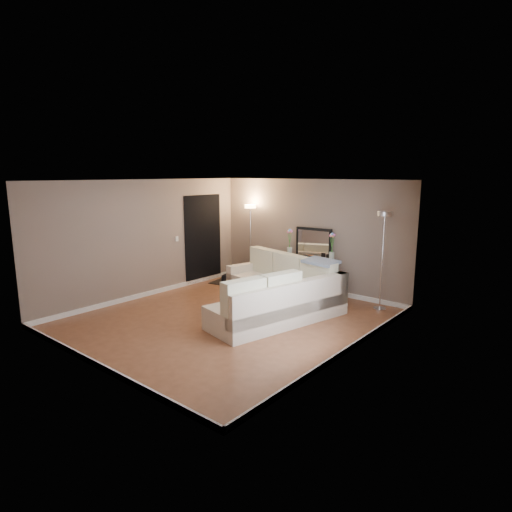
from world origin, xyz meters
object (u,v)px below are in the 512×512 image
Objects in this scene: floor_lamp_unlit at (383,241)px; sectional_sofa at (278,292)px; console_table at (307,274)px; floor_lamp_lit at (250,227)px.

sectional_sofa is at bearing -141.00° from floor_lamp_unlit.
floor_lamp_unlit reaches higher than console_table.
console_table is 0.65× the size of floor_lamp_unlit.
floor_lamp_lit reaches higher than sectional_sofa.
floor_lamp_lit reaches higher than console_table.
sectional_sofa reaches higher than console_table.
floor_lamp_unlit is (1.61, 1.30, 1.04)m from sectional_sofa.
console_table is at bearing -3.14° from floor_lamp_lit.
sectional_sofa is at bearing -80.63° from console_table.
floor_lamp_lit is (-2.01, 1.50, 1.01)m from sectional_sofa.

